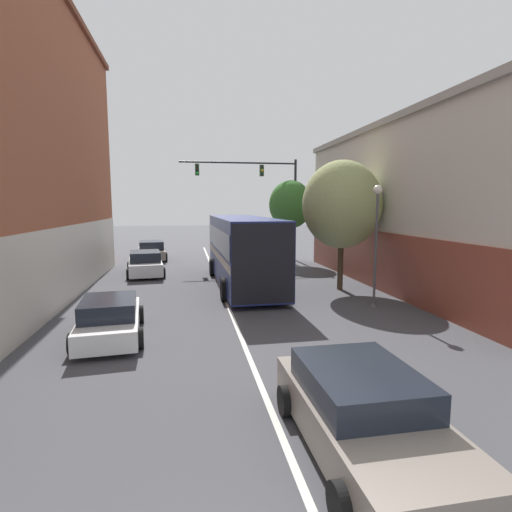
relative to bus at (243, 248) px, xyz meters
The scene contains 11 objects.
lane_center_line 3.29m from the bus, 116.13° to the right, with size 0.14×42.35×0.01m.
building_right_storefront 10.93m from the bus, ahead, with size 8.92×19.34×8.00m.
bus is the anchor object (origin of this frame).
hatchback_foreground 14.05m from the bus, 89.73° to the right, with size 2.22×4.47×1.34m.
parked_car_left_near 9.05m from the bus, 124.95° to the right, with size 2.28×4.34×1.26m.
parked_car_left_mid 6.71m from the bus, 142.07° to the left, with size 2.47×4.62×1.40m.
parked_car_left_far 12.05m from the bus, 116.79° to the left, with size 2.48×4.49×1.42m.
traffic_signal_gantry 9.79m from the bus, 72.59° to the left, with size 8.42×0.36×7.34m.
street_lamp 6.97m from the bus, 47.84° to the right, with size 0.35×0.35×4.83m.
street_tree_near 5.29m from the bus, 21.08° to the right, with size 3.78×3.40×6.16m.
street_tree_far 9.17m from the bus, 59.73° to the left, with size 3.05×2.75×5.79m.
Camera 1 is at (-1.56, -2.22, 4.04)m, focal length 28.00 mm.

